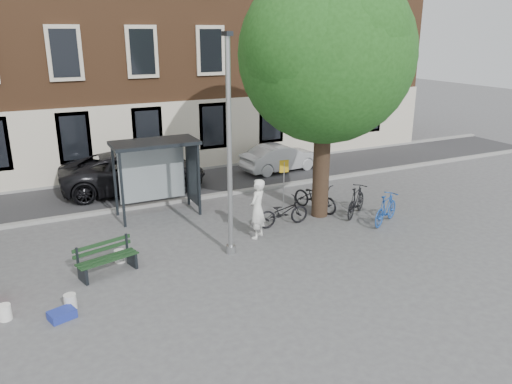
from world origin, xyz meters
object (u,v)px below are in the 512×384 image
(notice_sign, at_px, (284,175))
(bike_a, at_px, (283,212))
(bike_d, at_px, (356,201))
(lamppost, at_px, (229,160))
(bus_shelter, at_px, (166,160))
(car_dark, at_px, (134,171))
(car_silver, at_px, (281,158))
(bench, at_px, (107,260))
(bike_b, at_px, (386,209))
(painter, at_px, (257,209))
(bike_c, at_px, (315,197))

(notice_sign, bearing_deg, bike_a, -112.91)
(bike_d, bearing_deg, lamppost, 64.86)
(bus_shelter, xyz_separation_m, bike_d, (5.74, -3.15, -1.39))
(car_dark, height_order, car_silver, car_dark)
(lamppost, height_order, car_silver, lamppost)
(bike_d, distance_m, car_silver, 6.25)
(bike_a, bearing_deg, lamppost, 118.26)
(bench, xyz_separation_m, bike_a, (5.82, 0.92, 0.09))
(bike_a, relative_size, bike_b, 1.04)
(lamppost, bearing_deg, bus_shelter, 98.43)
(painter, xyz_separation_m, bike_c, (2.93, 1.29, -0.44))
(bus_shelter, height_order, notice_sign, bus_shelter)
(bike_b, bearing_deg, bench, 59.74)
(car_silver, xyz_separation_m, notice_sign, (-2.60, -4.91, 0.77))
(bike_c, distance_m, bike_d, 1.45)
(painter, xyz_separation_m, bike_d, (3.93, 0.24, -0.41))
(bike_b, bearing_deg, lamppost, 61.23)
(bus_shelter, distance_m, bike_d, 6.69)
(bus_shelter, distance_m, bike_b, 7.59)
(bike_d, xyz_separation_m, car_silver, (0.47, 6.23, 0.08))
(car_silver, bearing_deg, car_dark, 84.49)
(bike_a, bearing_deg, bus_shelter, 47.42)
(bike_a, xyz_separation_m, bike_d, (2.73, -0.27, 0.06))
(car_dark, bearing_deg, bike_c, -129.61)
(bike_a, bearing_deg, bike_c, -64.59)
(bike_d, relative_size, car_silver, 0.47)
(bike_b, xyz_separation_m, car_silver, (0.05, 7.29, 0.10))
(lamppost, distance_m, bike_c, 5.13)
(bench, bearing_deg, notice_sign, 1.71)
(bike_b, height_order, car_silver, car_silver)
(bench, xyz_separation_m, notice_sign, (6.43, 1.98, 1.00))
(car_dark, relative_size, car_silver, 1.51)
(bike_b, height_order, notice_sign, notice_sign)
(lamppost, height_order, car_dark, lamppost)
(bike_c, bearing_deg, bike_b, -73.99)
(lamppost, distance_m, notice_sign, 4.02)
(bike_b, bearing_deg, bike_c, 6.35)
(car_silver, bearing_deg, bike_b, 174.29)
(bike_a, bearing_deg, car_dark, 31.40)
(bus_shelter, bearing_deg, lamppost, -81.57)
(bike_d, height_order, car_dark, car_dark)
(lamppost, height_order, bike_d, lamppost)
(bike_d, bearing_deg, bus_shelter, 25.55)
(bench, relative_size, notice_sign, 0.88)
(bench, distance_m, bike_d, 8.58)
(bike_a, distance_m, bike_c, 1.90)
(lamppost, distance_m, bike_a, 3.55)
(car_dark, bearing_deg, bike_b, -132.41)
(painter, height_order, bike_b, painter)
(car_dark, bearing_deg, notice_sign, -134.99)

